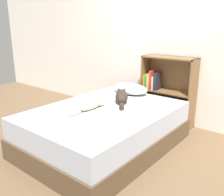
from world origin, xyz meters
name	(u,v)px	position (x,y,z in m)	size (l,w,h in m)	color
ground_plane	(105,146)	(0.00, 0.00, 0.00)	(8.00, 8.00, 0.00)	brown
wall_back	(162,34)	(0.00, 1.26, 1.25)	(8.00, 0.06, 2.50)	white
bed	(105,128)	(0.00, 0.00, 0.23)	(1.30, 1.81, 0.46)	brown
pillow	(130,89)	(-0.15, 0.72, 0.53)	(0.51, 0.31, 0.14)	white
cat_light	(92,103)	(-0.12, -0.08, 0.53)	(0.13, 0.56, 0.15)	beige
cat_dark	(122,97)	(-0.02, 0.35, 0.53)	(0.38, 0.45, 0.15)	#33281E
bookshelf	(166,89)	(0.19, 1.12, 0.50)	(0.74, 0.26, 0.96)	brown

